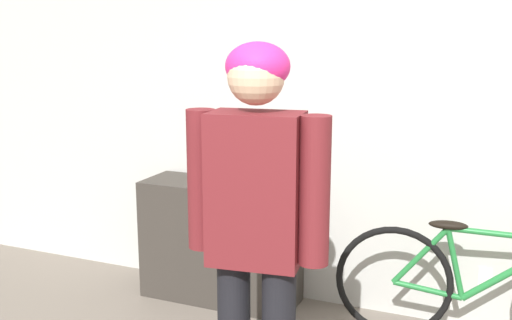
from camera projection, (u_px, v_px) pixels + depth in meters
wall_back at (403, 118)px, 3.72m from camera, size 8.00×0.07×2.60m
side_shelf at (221, 242)px, 4.12m from camera, size 1.08×0.40×0.82m
person at (256, 214)px, 2.51m from camera, size 0.63×0.28×1.78m
bicycle at (485, 288)px, 3.45m from camera, size 1.73×0.46×0.77m
banana at (233, 182)px, 4.01m from camera, size 0.31×0.08×0.04m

